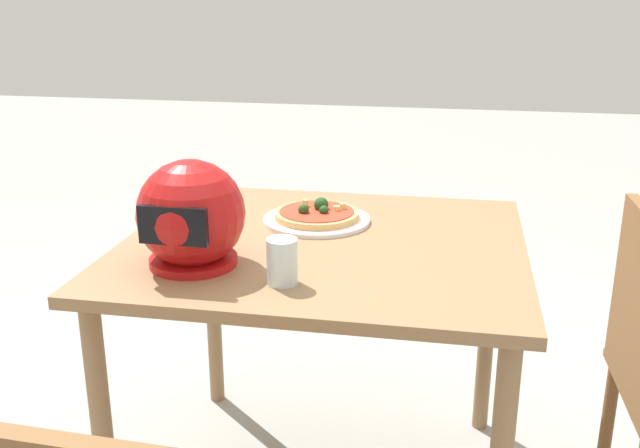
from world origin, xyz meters
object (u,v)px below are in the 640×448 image
object	(u,v)px
pizza	(317,214)
motorcycle_helmet	(191,216)
drinking_glass	(282,261)
dining_table	(324,274)

from	to	relation	value
pizza	motorcycle_helmet	bearing A→B (deg)	58.99
motorcycle_helmet	drinking_glass	distance (m)	0.26
dining_table	pizza	world-z (taller)	pizza
motorcycle_helmet	drinking_glass	xyz separation A→B (m)	(-0.24, 0.07, -0.07)
dining_table	drinking_glass	xyz separation A→B (m)	(0.04, 0.30, 0.15)
pizza	drinking_glass	size ratio (longest dim) A/B	2.27
pizza	drinking_glass	bearing A→B (deg)	91.07
dining_table	drinking_glass	world-z (taller)	drinking_glass
dining_table	drinking_glass	distance (m)	0.33
pizza	drinking_glass	world-z (taller)	drinking_glass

